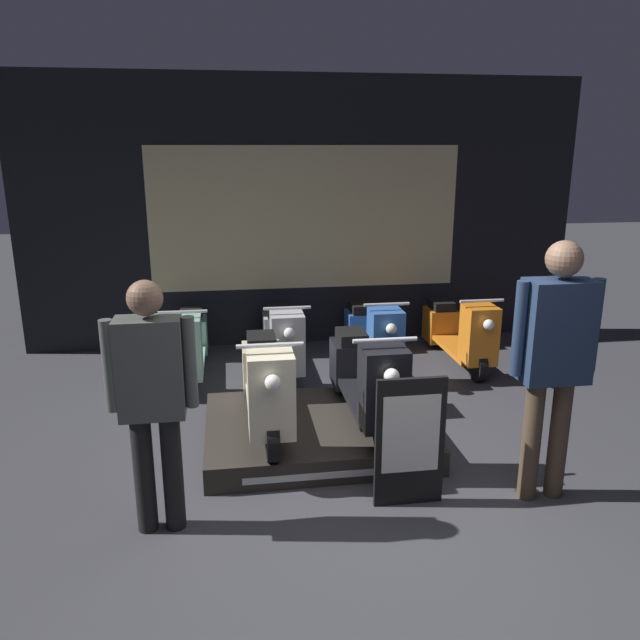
# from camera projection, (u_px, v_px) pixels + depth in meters

# --- Properties ---
(ground_plane) EXTENTS (30.00, 30.00, 0.00)m
(ground_plane) POSITION_uv_depth(u_px,v_px,m) (384.00, 526.00, 4.08)
(ground_plane) COLOR #38383D
(shop_wall_back) EXTENTS (6.74, 0.09, 3.20)m
(shop_wall_back) POSITION_uv_depth(u_px,v_px,m) (305.00, 214.00, 7.51)
(shop_wall_back) COLOR black
(shop_wall_back) RESTS_ON ground_plane
(display_platform) EXTENTS (1.81, 1.43, 0.20)m
(display_platform) POSITION_uv_depth(u_px,v_px,m) (316.00, 431.00, 5.19)
(display_platform) COLOR #2D2823
(display_platform) RESTS_ON ground_plane
(scooter_display_left) EXTENTS (0.47, 1.67, 0.88)m
(scooter_display_left) POSITION_uv_depth(u_px,v_px,m) (266.00, 384.00, 4.99)
(scooter_display_left) COLOR black
(scooter_display_left) RESTS_ON display_platform
(scooter_display_right) EXTENTS (0.47, 1.67, 0.88)m
(scooter_display_right) POSITION_uv_depth(u_px,v_px,m) (366.00, 378.00, 5.11)
(scooter_display_right) COLOR black
(scooter_display_right) RESTS_ON display_platform
(scooter_backrow_0) EXTENTS (0.47, 1.67, 0.88)m
(scooter_backrow_0) POSITION_uv_depth(u_px,v_px,m) (189.00, 344.00, 6.64)
(scooter_backrow_0) COLOR black
(scooter_backrow_0) RESTS_ON ground_plane
(scooter_backrow_1) EXTENTS (0.47, 1.67, 0.88)m
(scooter_backrow_1) POSITION_uv_depth(u_px,v_px,m) (283.00, 340.00, 6.78)
(scooter_backrow_1) COLOR black
(scooter_backrow_1) RESTS_ON ground_plane
(scooter_backrow_2) EXTENTS (0.47, 1.67, 0.88)m
(scooter_backrow_2) POSITION_uv_depth(u_px,v_px,m) (372.00, 336.00, 6.92)
(scooter_backrow_2) COLOR black
(scooter_backrow_2) RESTS_ON ground_plane
(scooter_backrow_3) EXTENTS (0.47, 1.67, 0.88)m
(scooter_backrow_3) POSITION_uv_depth(u_px,v_px,m) (458.00, 332.00, 7.06)
(scooter_backrow_3) COLOR black
(scooter_backrow_3) RESTS_ON ground_plane
(person_left_browsing) EXTENTS (0.55, 0.22, 1.65)m
(person_left_browsing) POSITION_uv_depth(u_px,v_px,m) (152.00, 391.00, 3.80)
(person_left_browsing) COLOR black
(person_left_browsing) RESTS_ON ground_plane
(person_right_browsing) EXTENTS (0.61, 0.25, 1.82)m
(person_right_browsing) POSITION_uv_depth(u_px,v_px,m) (555.00, 350.00, 4.14)
(person_right_browsing) COLOR #473828
(person_right_browsing) RESTS_ON ground_plane
(price_sign_board) EXTENTS (0.48, 0.04, 0.93)m
(price_sign_board) POSITION_uv_depth(u_px,v_px,m) (410.00, 442.00, 4.21)
(price_sign_board) COLOR black
(price_sign_board) RESTS_ON ground_plane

